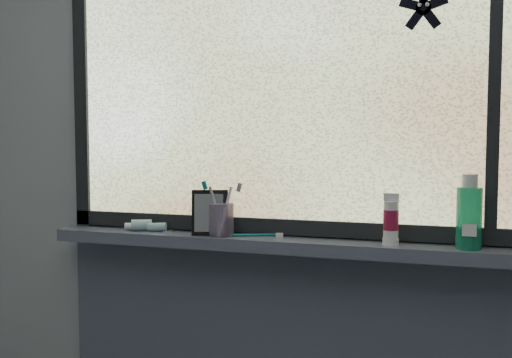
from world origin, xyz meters
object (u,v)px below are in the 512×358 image
object	(u,v)px
vanity_mirror	(210,213)
mouthwash_bottle	(469,212)
cream_tube	(391,218)
toothbrush_cup	(221,220)

from	to	relation	value
vanity_mirror	mouthwash_bottle	size ratio (longest dim) A/B	0.84
mouthwash_bottle	cream_tube	world-z (taller)	mouthwash_bottle
mouthwash_bottle	vanity_mirror	bearing A→B (deg)	-179.82
vanity_mirror	cream_tube	xyz separation A→B (m)	(0.58, -0.00, 0.01)
toothbrush_cup	vanity_mirror	bearing A→B (deg)	173.49
cream_tube	mouthwash_bottle	bearing A→B (deg)	1.96
mouthwash_bottle	cream_tube	bearing A→B (deg)	-178.04
toothbrush_cup	mouthwash_bottle	size ratio (longest dim) A/B	0.60
toothbrush_cup	cream_tube	size ratio (longest dim) A/B	0.96
vanity_mirror	mouthwash_bottle	distance (m)	0.80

